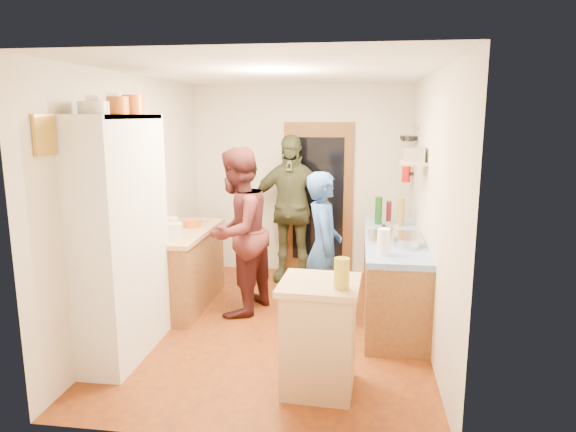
% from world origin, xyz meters
% --- Properties ---
extents(floor, '(3.00, 4.00, 0.02)m').
position_xyz_m(floor, '(0.00, 0.00, -0.01)').
color(floor, '#7E380C').
rests_on(floor, ground).
extents(ceiling, '(3.00, 4.00, 0.02)m').
position_xyz_m(ceiling, '(0.00, 0.00, 2.61)').
color(ceiling, silver).
rests_on(ceiling, ground).
extents(wall_back, '(3.00, 0.02, 2.60)m').
position_xyz_m(wall_back, '(0.00, 2.01, 1.30)').
color(wall_back, beige).
rests_on(wall_back, ground).
extents(wall_front, '(3.00, 0.02, 2.60)m').
position_xyz_m(wall_front, '(0.00, -2.01, 1.30)').
color(wall_front, beige).
rests_on(wall_front, ground).
extents(wall_left, '(0.02, 4.00, 2.60)m').
position_xyz_m(wall_left, '(-1.51, 0.00, 1.30)').
color(wall_left, beige).
rests_on(wall_left, ground).
extents(wall_right, '(0.02, 4.00, 2.60)m').
position_xyz_m(wall_right, '(1.51, 0.00, 1.30)').
color(wall_right, beige).
rests_on(wall_right, ground).
extents(door_frame, '(0.95, 0.06, 2.10)m').
position_xyz_m(door_frame, '(0.25, 1.97, 1.05)').
color(door_frame, brown).
rests_on(door_frame, ground).
extents(door_glass, '(0.70, 0.02, 1.70)m').
position_xyz_m(door_glass, '(0.25, 1.94, 1.05)').
color(door_glass, black).
rests_on(door_glass, door_frame).
extents(hutch_body, '(0.40, 1.20, 2.20)m').
position_xyz_m(hutch_body, '(-1.30, -0.80, 1.10)').
color(hutch_body, white).
rests_on(hutch_body, ground).
extents(hutch_top_shelf, '(0.40, 1.14, 0.04)m').
position_xyz_m(hutch_top_shelf, '(-1.30, -0.80, 2.18)').
color(hutch_top_shelf, white).
rests_on(hutch_top_shelf, hutch_body).
extents(plate_stack, '(0.24, 0.24, 0.10)m').
position_xyz_m(plate_stack, '(-1.30, -1.15, 2.25)').
color(plate_stack, white).
rests_on(plate_stack, hutch_top_shelf).
extents(orange_pot_a, '(0.19, 0.19, 0.15)m').
position_xyz_m(orange_pot_a, '(-1.30, -0.72, 2.28)').
color(orange_pot_a, orange).
rests_on(orange_pot_a, hutch_top_shelf).
extents(orange_pot_b, '(0.20, 0.20, 0.18)m').
position_xyz_m(orange_pot_b, '(-1.30, -0.40, 2.29)').
color(orange_pot_b, orange).
rests_on(orange_pot_b, hutch_top_shelf).
extents(left_counter_base, '(0.60, 1.40, 0.85)m').
position_xyz_m(left_counter_base, '(-1.20, 0.45, 0.42)').
color(left_counter_base, '#946131').
rests_on(left_counter_base, ground).
extents(left_counter_top, '(0.64, 1.44, 0.05)m').
position_xyz_m(left_counter_top, '(-1.20, 0.45, 0.88)').
color(left_counter_top, tan).
rests_on(left_counter_top, left_counter_base).
extents(toaster, '(0.26, 0.21, 0.17)m').
position_xyz_m(toaster, '(-1.15, 0.02, 0.98)').
color(toaster, white).
rests_on(toaster, left_counter_top).
extents(kettle, '(0.16, 0.16, 0.17)m').
position_xyz_m(kettle, '(-1.25, 0.29, 0.99)').
color(kettle, white).
rests_on(kettle, left_counter_top).
extents(orange_bowl, '(0.24, 0.24, 0.09)m').
position_xyz_m(orange_bowl, '(-1.12, 0.62, 0.94)').
color(orange_bowl, orange).
rests_on(orange_bowl, left_counter_top).
extents(chopping_board, '(0.36, 0.31, 0.02)m').
position_xyz_m(chopping_board, '(-1.18, 0.95, 0.91)').
color(chopping_board, tan).
rests_on(chopping_board, left_counter_top).
extents(right_counter_base, '(0.60, 2.20, 0.84)m').
position_xyz_m(right_counter_base, '(1.20, 0.50, 0.42)').
color(right_counter_base, '#946131').
rests_on(right_counter_base, ground).
extents(right_counter_top, '(0.62, 2.22, 0.06)m').
position_xyz_m(right_counter_top, '(1.20, 0.50, 0.87)').
color(right_counter_top, '#1149BA').
rests_on(right_counter_top, right_counter_base).
extents(hob, '(0.55, 0.58, 0.04)m').
position_xyz_m(hob, '(1.20, 0.33, 0.92)').
color(hob, silver).
rests_on(hob, right_counter_top).
extents(pot_on_hob, '(0.18, 0.18, 0.12)m').
position_xyz_m(pot_on_hob, '(1.15, 0.41, 1.00)').
color(pot_on_hob, silver).
rests_on(pot_on_hob, hob).
extents(bottle_a, '(0.09, 0.09, 0.33)m').
position_xyz_m(bottle_a, '(1.05, 1.10, 1.07)').
color(bottle_a, '#143F14').
rests_on(bottle_a, right_counter_top).
extents(bottle_b, '(0.08, 0.08, 0.26)m').
position_xyz_m(bottle_b, '(1.18, 1.26, 1.03)').
color(bottle_b, '#591419').
rests_on(bottle_b, right_counter_top).
extents(bottle_c, '(0.09, 0.09, 0.32)m').
position_xyz_m(bottle_c, '(1.31, 1.05, 1.06)').
color(bottle_c, olive).
rests_on(bottle_c, right_counter_top).
extents(paper_towel, '(0.15, 0.15, 0.25)m').
position_xyz_m(paper_towel, '(1.05, -0.32, 1.03)').
color(paper_towel, white).
rests_on(paper_towel, right_counter_top).
extents(mixing_bowl, '(0.33, 0.33, 0.10)m').
position_xyz_m(mixing_bowl, '(1.30, 0.00, 0.95)').
color(mixing_bowl, silver).
rests_on(mixing_bowl, right_counter_top).
extents(island_base, '(0.58, 0.58, 0.86)m').
position_xyz_m(island_base, '(0.53, -1.22, 0.43)').
color(island_base, tan).
rests_on(island_base, ground).
extents(island_top, '(0.65, 0.65, 0.05)m').
position_xyz_m(island_top, '(0.53, -1.22, 0.89)').
color(island_top, tan).
rests_on(island_top, island_base).
extents(cutting_board, '(0.36, 0.30, 0.02)m').
position_xyz_m(cutting_board, '(0.48, -1.16, 0.90)').
color(cutting_board, white).
rests_on(cutting_board, island_top).
extents(oil_jar, '(0.12, 0.12, 0.23)m').
position_xyz_m(oil_jar, '(0.70, -1.34, 1.03)').
color(oil_jar, '#AD9E2D').
rests_on(oil_jar, island_top).
extents(pan_rail, '(0.02, 0.65, 0.02)m').
position_xyz_m(pan_rail, '(1.46, 1.52, 2.05)').
color(pan_rail, silver).
rests_on(pan_rail, wall_right).
extents(pan_hang_a, '(0.18, 0.18, 0.05)m').
position_xyz_m(pan_hang_a, '(1.40, 1.35, 1.92)').
color(pan_hang_a, black).
rests_on(pan_hang_a, pan_rail).
extents(pan_hang_b, '(0.16, 0.16, 0.05)m').
position_xyz_m(pan_hang_b, '(1.40, 1.55, 1.90)').
color(pan_hang_b, black).
rests_on(pan_hang_b, pan_rail).
extents(pan_hang_c, '(0.17, 0.17, 0.05)m').
position_xyz_m(pan_hang_c, '(1.40, 1.75, 1.91)').
color(pan_hang_c, black).
rests_on(pan_hang_c, pan_rail).
extents(wall_shelf, '(0.26, 0.42, 0.03)m').
position_xyz_m(wall_shelf, '(1.37, 0.45, 1.70)').
color(wall_shelf, tan).
rests_on(wall_shelf, wall_right).
extents(radio, '(0.25, 0.32, 0.15)m').
position_xyz_m(radio, '(1.37, 0.45, 1.79)').
color(radio, silver).
rests_on(radio, wall_shelf).
extents(ext_bracket, '(0.06, 0.10, 0.04)m').
position_xyz_m(ext_bracket, '(1.47, 1.70, 1.45)').
color(ext_bracket, black).
rests_on(ext_bracket, wall_right).
extents(fire_extinguisher, '(0.11, 0.11, 0.32)m').
position_xyz_m(fire_extinguisher, '(1.41, 1.70, 1.50)').
color(fire_extinguisher, red).
rests_on(fire_extinguisher, wall_right).
extents(picture_frame, '(0.03, 0.25, 0.30)m').
position_xyz_m(picture_frame, '(-1.48, -1.55, 2.05)').
color(picture_frame, gold).
rests_on(picture_frame, wall_left).
extents(person_hob, '(0.47, 0.64, 1.62)m').
position_xyz_m(person_hob, '(0.49, 0.19, 0.81)').
color(person_hob, '#274B8C').
rests_on(person_hob, ground).
extents(person_left, '(0.94, 1.07, 1.86)m').
position_xyz_m(person_left, '(-0.46, 0.35, 0.93)').
color(person_left, '#491C1C').
rests_on(person_left, ground).
extents(person_back, '(1.19, 0.59, 1.95)m').
position_xyz_m(person_back, '(-0.08, 1.57, 0.97)').
color(person_back, '#3A3D25').
rests_on(person_back, ground).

